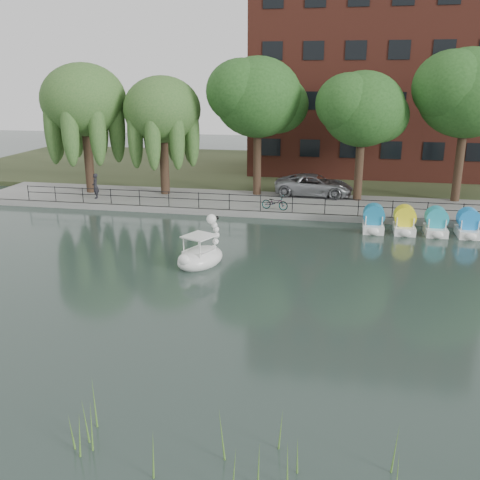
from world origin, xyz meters
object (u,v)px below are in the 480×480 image
(minivan, at_px, (314,184))
(pedestrian, at_px, (95,184))
(bicycle, at_px, (275,202))
(swan_boat, at_px, (201,254))

(minivan, relative_size, pedestrian, 3.14)
(bicycle, bearing_deg, swan_boat, 179.02)
(minivan, xyz_separation_m, pedestrian, (-14.68, -3.75, 0.13))
(pedestrian, bearing_deg, swan_boat, 22.91)
(minivan, bearing_deg, swan_boat, 165.26)
(swan_boat, bearing_deg, pedestrian, 158.61)
(swan_boat, bearing_deg, minivan, 97.25)
(pedestrian, height_order, swan_boat, pedestrian)
(minivan, relative_size, bicycle, 3.61)
(minivan, bearing_deg, pedestrian, 106.61)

